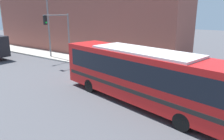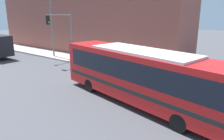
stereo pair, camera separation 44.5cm
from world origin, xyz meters
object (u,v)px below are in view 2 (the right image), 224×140
object	(u,v)px
traffic_light_pole	(63,29)
street_lamp	(49,21)
fire_hydrant	(127,67)
city_bus	(142,74)
pedestrian_near_corner	(88,52)

from	to	relation	value
traffic_light_pole	street_lamp	xyz separation A→B (m)	(0.91, 3.45, 0.73)
fire_hydrant	traffic_light_pole	world-z (taller)	traffic_light_pole
city_bus	street_lamp	size ratio (longest dim) A/B	1.74
city_bus	pedestrian_near_corner	xyz separation A→B (m)	(6.74, 10.89, -0.84)
fire_hydrant	pedestrian_near_corner	world-z (taller)	pedestrian_near_corner
traffic_light_pole	pedestrian_near_corner	bearing A→B (deg)	-28.98
pedestrian_near_corner	street_lamp	bearing A→B (deg)	106.41
city_bus	street_lamp	xyz separation A→B (m)	(5.35, 15.62, 2.51)
city_bus	fire_hydrant	distance (m)	7.29
city_bus	fire_hydrant	xyz separation A→B (m)	(5.43, 4.66, -1.39)
traffic_light_pole	street_lamp	world-z (taller)	street_lamp
city_bus	pedestrian_near_corner	size ratio (longest dim) A/B	6.96
fire_hydrant	street_lamp	size ratio (longest dim) A/B	0.10
fire_hydrant	pedestrian_near_corner	size ratio (longest dim) A/B	0.41
fire_hydrant	street_lamp	world-z (taller)	street_lamp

